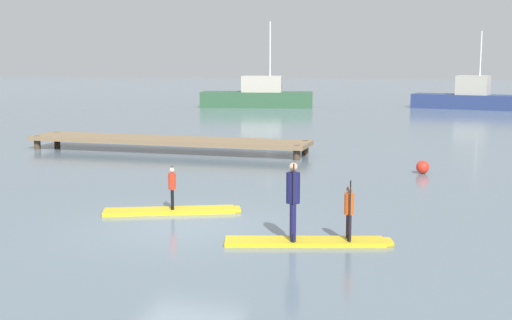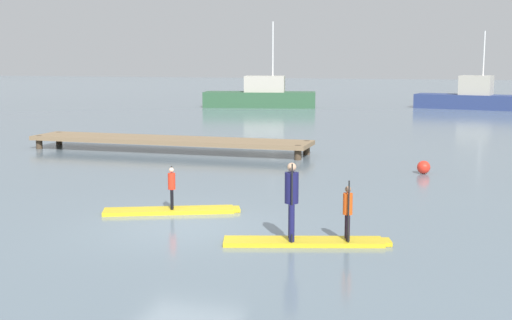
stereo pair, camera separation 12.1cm
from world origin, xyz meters
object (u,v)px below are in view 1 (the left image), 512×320
at_px(paddler_adult, 293,196).
at_px(paddler_child_front, 349,210).
at_px(paddler_child_solo, 172,186).
at_px(fishing_boat_white_large, 258,96).
at_px(motor_boat_small_navy, 466,98).
at_px(mooring_buoy_near, 423,167).
at_px(paddleboard_near, 172,211).
at_px(paddleboard_far, 308,242).

distance_m(paddler_adult, paddler_child_front, 1.25).
distance_m(paddler_child_solo, fishing_boat_white_large, 39.00).
bearing_deg(motor_boat_small_navy, mooring_buoy_near, -93.08).
xyz_separation_m(fishing_boat_white_large, mooring_buoy_near, (14.61, -29.92, -0.71)).
bearing_deg(paddler_child_front, paddler_child_solo, 159.86).
distance_m(paddleboard_near, mooring_buoy_near, 10.11).
distance_m(paddler_child_solo, mooring_buoy_near, 10.10).
bearing_deg(motor_boat_small_navy, paddleboard_near, -100.73).
bearing_deg(mooring_buoy_near, paddler_adult, -102.48).
bearing_deg(paddleboard_near, motor_boat_small_navy, 79.27).
bearing_deg(fishing_boat_white_large, motor_boat_small_navy, 10.28).
height_order(fishing_boat_white_large, motor_boat_small_navy, fishing_boat_white_large).
distance_m(paddler_child_solo, motor_boat_small_navy, 41.74).
height_order(paddler_adult, mooring_buoy_near, paddler_adult).
xyz_separation_m(paddleboard_near, fishing_boat_white_large, (-8.60, 38.05, 0.89)).
height_order(paddler_child_solo, motor_boat_small_navy, motor_boat_small_navy).
bearing_deg(mooring_buoy_near, paddler_child_front, -96.32).
bearing_deg(paddleboard_far, fishing_boat_white_large, 107.54).
xyz_separation_m(paddleboard_far, paddler_adult, (-0.32, -0.10, 1.02)).
bearing_deg(motor_boat_small_navy, paddler_child_front, -93.83).
bearing_deg(paddler_adult, paddleboard_near, 150.55).
relative_size(paddler_child_front, motor_boat_small_navy, 0.16).
distance_m(paddleboard_near, paddler_child_front, 5.27).
xyz_separation_m(paddler_child_solo, paddler_adult, (3.73, -2.13, 0.36)).
xyz_separation_m(paddler_adult, paddler_child_front, (1.17, 0.33, -0.30)).
bearing_deg(paddler_child_solo, motor_boat_small_navy, 79.27).
distance_m(fishing_boat_white_large, motor_boat_small_navy, 16.64).
bearing_deg(mooring_buoy_near, motor_boat_small_navy, 86.92).
relative_size(paddleboard_near, paddler_adult, 2.06).
relative_size(fishing_boat_white_large, motor_boat_small_navy, 1.15).
distance_m(paddler_child_solo, paddler_child_front, 5.22).
relative_size(paddleboard_far, paddler_adult, 2.14).
distance_m(paddler_adult, fishing_boat_white_large, 42.02).
xyz_separation_m(fishing_boat_white_large, motor_boat_small_navy, (16.38, 2.97, -0.05)).
height_order(motor_boat_small_navy, mooring_buoy_near, motor_boat_small_navy).
height_order(paddleboard_near, paddler_child_solo, paddler_child_solo).
xyz_separation_m(paddleboard_far, fishing_boat_white_large, (-12.66, 40.06, 0.89)).
distance_m(paddleboard_near, fishing_boat_white_large, 39.02).
relative_size(paddler_child_solo, mooring_buoy_near, 2.40).
xyz_separation_m(paddleboard_far, paddler_child_front, (0.85, 0.23, 0.72)).
bearing_deg(paddler_child_solo, paddleboard_near, -107.79).
xyz_separation_m(paddler_adult, fishing_boat_white_large, (-12.34, 40.16, -0.13)).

